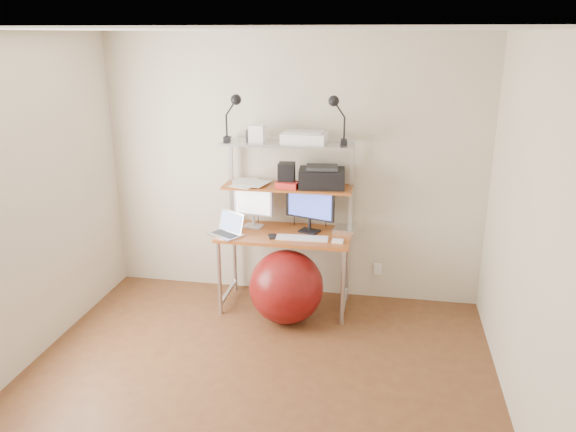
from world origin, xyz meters
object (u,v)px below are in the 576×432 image
at_px(monitor_black, 310,206).
at_px(printer, 322,177).
at_px(exercise_ball, 286,287).
at_px(monitor_silver, 253,203).
at_px(laptop, 228,230).

bearing_deg(monitor_black, printer, 48.40).
bearing_deg(exercise_ball, printer, 58.85).
xyz_separation_m(monitor_silver, printer, (0.64, 0.01, 0.27)).
bearing_deg(laptop, exercise_ball, 17.73).
distance_m(printer, exercise_ball, 1.03).
height_order(monitor_silver, exercise_ball, monitor_silver).
distance_m(monitor_silver, exercise_ball, 0.85).
bearing_deg(monitor_silver, printer, 11.41).
bearing_deg(printer, monitor_silver, 175.65).
bearing_deg(exercise_ball, monitor_silver, 133.97).
xyz_separation_m(monitor_silver, laptop, (-0.17, -0.26, -0.18)).
xyz_separation_m(monitor_silver, exercise_ball, (0.39, -0.40, -0.64)).
relative_size(monitor_black, laptop, 1.28).
bearing_deg(monitor_black, laptop, -144.50).
relative_size(monitor_silver, laptop, 1.14).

